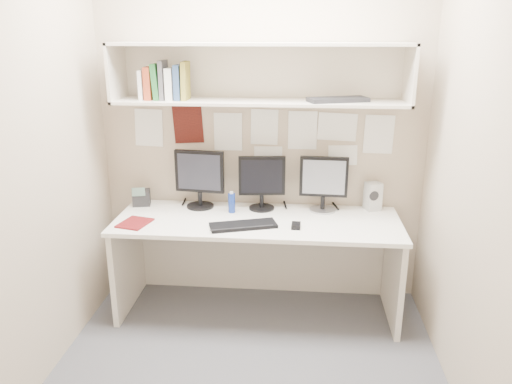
# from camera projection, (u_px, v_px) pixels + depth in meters

# --- Properties ---
(floor) EXTENTS (2.40, 2.00, 0.01)m
(floor) POSITION_uv_depth(u_px,v_px,m) (248.00, 365.00, 3.12)
(floor) COLOR #4B4B50
(floor) RESTS_ON ground
(wall_back) EXTENTS (2.40, 0.02, 2.60)m
(wall_back) POSITION_uv_depth(u_px,v_px,m) (262.00, 130.00, 3.67)
(wall_back) COLOR tan
(wall_back) RESTS_ON ground
(wall_front) EXTENTS (2.40, 0.02, 2.60)m
(wall_front) POSITION_uv_depth(u_px,v_px,m) (218.00, 234.00, 1.78)
(wall_front) COLOR tan
(wall_front) RESTS_ON ground
(wall_left) EXTENTS (0.02, 2.00, 2.60)m
(wall_left) POSITION_uv_depth(u_px,v_px,m) (37.00, 159.00, 2.83)
(wall_left) COLOR tan
(wall_left) RESTS_ON ground
(wall_right) EXTENTS (0.02, 2.00, 2.60)m
(wall_right) POSITION_uv_depth(u_px,v_px,m) (474.00, 169.00, 2.62)
(wall_right) COLOR tan
(wall_right) RESTS_ON ground
(desk) EXTENTS (2.00, 0.70, 0.73)m
(desk) POSITION_uv_depth(u_px,v_px,m) (258.00, 265.00, 3.63)
(desk) COLOR white
(desk) RESTS_ON floor
(overhead_hutch) EXTENTS (2.00, 0.38, 0.40)m
(overhead_hutch) POSITION_uv_depth(u_px,v_px,m) (260.00, 73.00, 3.41)
(overhead_hutch) COLOR beige
(overhead_hutch) RESTS_ON wall_back
(pinned_papers) EXTENTS (1.92, 0.01, 0.48)m
(pinned_papers) POSITION_uv_depth(u_px,v_px,m) (262.00, 136.00, 3.68)
(pinned_papers) COLOR white
(pinned_papers) RESTS_ON wall_back
(monitor_left) EXTENTS (0.37, 0.20, 0.43)m
(monitor_left) POSITION_uv_depth(u_px,v_px,m) (200.00, 176.00, 3.69)
(monitor_left) COLOR black
(monitor_left) RESTS_ON desk
(monitor_center) EXTENTS (0.34, 0.19, 0.40)m
(monitor_center) POSITION_uv_depth(u_px,v_px,m) (262.00, 180.00, 3.65)
(monitor_center) COLOR black
(monitor_center) RESTS_ON desk
(monitor_right) EXTENTS (0.35, 0.19, 0.40)m
(monitor_right) POSITION_uv_depth(u_px,v_px,m) (324.00, 181.00, 3.61)
(monitor_right) COLOR #A5A5AA
(monitor_right) RESTS_ON desk
(keyboard) EXTENTS (0.47, 0.29, 0.02)m
(keyboard) POSITION_uv_depth(u_px,v_px,m) (243.00, 225.00, 3.37)
(keyboard) COLOR black
(keyboard) RESTS_ON desk
(mouse) EXTENTS (0.06, 0.10, 0.03)m
(mouse) POSITION_uv_depth(u_px,v_px,m) (296.00, 226.00, 3.35)
(mouse) COLOR black
(mouse) RESTS_ON desk
(speaker) EXTENTS (0.13, 0.14, 0.21)m
(speaker) POSITION_uv_depth(u_px,v_px,m) (373.00, 196.00, 3.67)
(speaker) COLOR #B3B3AE
(speaker) RESTS_ON desk
(blue_bottle) EXTENTS (0.05, 0.05, 0.16)m
(blue_bottle) POSITION_uv_depth(u_px,v_px,m) (232.00, 203.00, 3.62)
(blue_bottle) COLOR navy
(blue_bottle) RESTS_ON desk
(maroon_notebook) EXTENTS (0.23, 0.26, 0.01)m
(maroon_notebook) POSITION_uv_depth(u_px,v_px,m) (135.00, 223.00, 3.42)
(maroon_notebook) COLOR #611013
(maroon_notebook) RESTS_ON desk
(desk_phone) EXTENTS (0.15, 0.14, 0.15)m
(desk_phone) POSITION_uv_depth(u_px,v_px,m) (141.00, 197.00, 3.78)
(desk_phone) COLOR black
(desk_phone) RESTS_ON desk
(book_stack) EXTENTS (0.33, 0.16, 0.26)m
(book_stack) POSITION_uv_depth(u_px,v_px,m) (165.00, 82.00, 3.41)
(book_stack) COLOR silver
(book_stack) RESTS_ON overhead_hutch
(hutch_tray) EXTENTS (0.43, 0.28, 0.03)m
(hutch_tray) POSITION_uv_depth(u_px,v_px,m) (338.00, 100.00, 3.33)
(hutch_tray) COLOR black
(hutch_tray) RESTS_ON overhead_hutch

